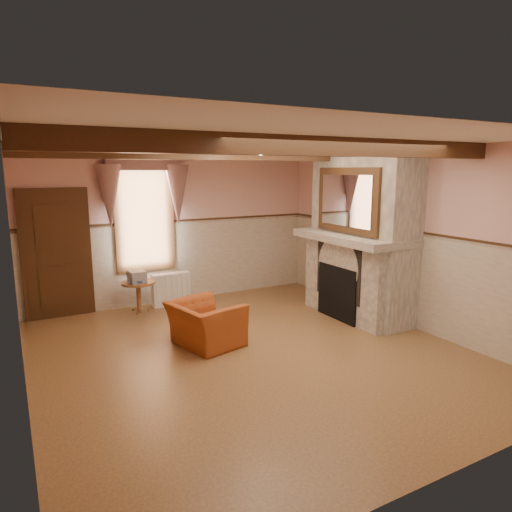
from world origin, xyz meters
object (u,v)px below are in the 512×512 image
mantel_clock (326,223)px  oil_lamp (336,222)px  bowl (345,230)px  armchair (205,324)px  side_table (139,297)px  radiator (171,289)px

mantel_clock → oil_lamp: (0.00, -0.29, 0.04)m
bowl → oil_lamp: (0.00, 0.22, 0.10)m
bowl → armchair: bearing=-174.4°
side_table → radiator: size_ratio=0.81×
armchair → mantel_clock: mantel_clock is taller
mantel_clock → armchair: bearing=-163.8°
side_table → oil_lamp: 3.68m
armchair → radiator: armchair is taller
side_table → radiator: bearing=13.3°
side_table → radiator: radiator is taller
armchair → mantel_clock: size_ratio=3.99×
oil_lamp → side_table: bearing=154.6°
armchair → bowl: size_ratio=3.14×
radiator → oil_lamp: 3.23m
radiator → oil_lamp: size_ratio=2.50×
bowl → oil_lamp: 0.24m
bowl → mantel_clock: bearing=90.0°
mantel_clock → oil_lamp: bearing=-90.0°
armchair → side_table: armchair is taller
side_table → radiator: (0.63, 0.15, 0.02)m
armchair → oil_lamp: oil_lamp is taller
armchair → bowl: (2.68, 0.26, 1.15)m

